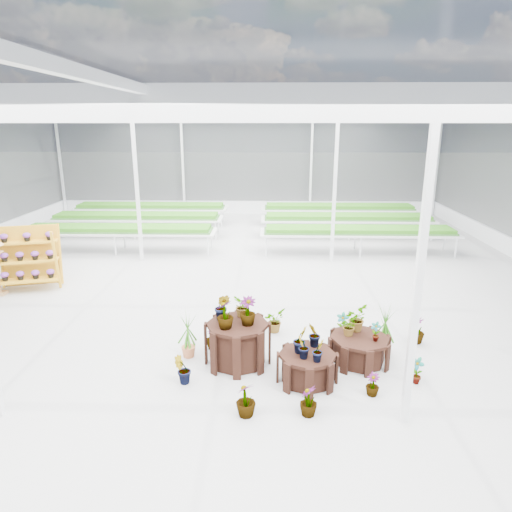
{
  "coord_description": "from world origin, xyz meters",
  "views": [
    {
      "loc": [
        0.97,
        -9.79,
        4.2
      ],
      "look_at": [
        0.73,
        0.13,
        1.3
      ],
      "focal_mm": 32.0,
      "sensor_mm": 36.0,
      "label": 1
    }
  ],
  "objects_px": {
    "plinth_low": "(359,349)",
    "plinth_mid": "(307,368)",
    "plinth_tall": "(238,343)",
    "shelf_rack": "(28,259)"
  },
  "relations": [
    {
      "from": "plinth_low",
      "to": "plinth_mid",
      "type": "bearing_deg",
      "value": -145.01
    },
    {
      "from": "plinth_tall",
      "to": "plinth_mid",
      "type": "height_order",
      "value": "plinth_tall"
    },
    {
      "from": "plinth_mid",
      "to": "plinth_low",
      "type": "bearing_deg",
      "value": 34.99
    },
    {
      "from": "plinth_mid",
      "to": "plinth_low",
      "type": "distance_m",
      "value": 1.22
    },
    {
      "from": "plinth_mid",
      "to": "plinth_tall",
      "type": "bearing_deg",
      "value": 153.43
    },
    {
      "from": "plinth_low",
      "to": "shelf_rack",
      "type": "relative_size",
      "value": 0.67
    },
    {
      "from": "plinth_tall",
      "to": "plinth_mid",
      "type": "distance_m",
      "value": 1.35
    },
    {
      "from": "plinth_mid",
      "to": "shelf_rack",
      "type": "distance_m",
      "value": 8.16
    },
    {
      "from": "plinth_tall",
      "to": "plinth_mid",
      "type": "xyz_separation_m",
      "value": [
        1.2,
        -0.6,
        -0.13
      ]
    },
    {
      "from": "plinth_tall",
      "to": "shelf_rack",
      "type": "xyz_separation_m",
      "value": [
        -5.68,
        3.75,
        0.42
      ]
    }
  ]
}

